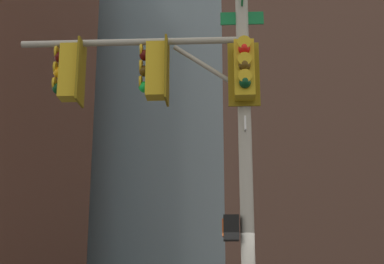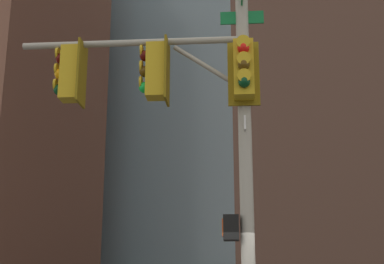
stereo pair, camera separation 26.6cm
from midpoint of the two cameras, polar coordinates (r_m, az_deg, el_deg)
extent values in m
cylinder|color=#9E998C|center=(9.58, 6.19, -4.36)|extent=(0.23, 0.23, 6.87)
cylinder|color=#9E998C|center=(10.48, -5.31, 8.81)|extent=(3.92, 0.98, 0.12)
cylinder|color=#9E998C|center=(10.17, 1.79, 6.77)|extent=(1.03, 0.31, 0.75)
cube|color=#0F6B33|center=(10.67, 5.68, 12.68)|extent=(0.26, 1.07, 0.24)
cube|color=#0F6B33|center=(10.53, 5.73, 11.24)|extent=(0.76, 0.20, 0.24)
cube|color=white|center=(9.79, 6.04, 0.63)|extent=(0.13, 0.45, 0.24)
cube|color=gold|center=(10.20, -2.82, 6.06)|extent=(0.41, 0.41, 1.00)
cube|color=#775E0F|center=(10.17, -1.75, 6.09)|extent=(0.16, 0.54, 1.16)
sphere|color=#470A07|center=(10.34, -3.94, 7.56)|extent=(0.20, 0.20, 0.20)
cylinder|color=gold|center=(10.38, -4.28, 8.00)|extent=(0.09, 0.23, 0.23)
sphere|color=#4C330A|center=(10.22, -3.97, 6.02)|extent=(0.20, 0.20, 0.20)
cylinder|color=gold|center=(10.26, -4.32, 6.47)|extent=(0.09, 0.23, 0.23)
sphere|color=green|center=(10.12, -4.00, 4.44)|extent=(0.20, 0.20, 0.20)
cylinder|color=gold|center=(10.16, -4.35, 4.90)|extent=(0.09, 0.23, 0.23)
cube|color=gold|center=(10.49, -11.20, 5.71)|extent=(0.41, 0.41, 1.00)
cube|color=#775E0F|center=(10.44, -10.19, 5.76)|extent=(0.16, 0.54, 1.16)
sphere|color=#470A07|center=(10.66, -12.19, 7.16)|extent=(0.20, 0.20, 0.20)
cylinder|color=gold|center=(10.71, -12.49, 7.58)|extent=(0.09, 0.23, 0.23)
sphere|color=#F29E0C|center=(10.55, -12.28, 5.65)|extent=(0.20, 0.20, 0.20)
cylinder|color=gold|center=(10.60, -12.59, 6.09)|extent=(0.09, 0.23, 0.23)
sphere|color=#0A3819|center=(10.44, -12.37, 4.12)|extent=(0.20, 0.20, 0.20)
cylinder|color=gold|center=(10.49, -12.69, 4.57)|extent=(0.09, 0.23, 0.23)
cube|color=gold|center=(9.78, 5.94, 6.20)|extent=(0.41, 0.41, 1.00)
cube|color=#775E0F|center=(9.96, 5.91, 5.80)|extent=(0.54, 0.16, 1.16)
sphere|color=red|center=(9.71, 5.91, 8.30)|extent=(0.20, 0.20, 0.20)
cylinder|color=gold|center=(9.69, 5.91, 8.94)|extent=(0.23, 0.09, 0.23)
sphere|color=#4C330A|center=(9.59, 5.96, 6.66)|extent=(0.20, 0.20, 0.20)
cylinder|color=gold|center=(9.57, 5.96, 7.31)|extent=(0.23, 0.09, 0.23)
sphere|color=#0A3819|center=(9.48, 6.02, 4.98)|extent=(0.20, 0.20, 0.20)
cylinder|color=gold|center=(9.45, 6.01, 5.63)|extent=(0.23, 0.09, 0.23)
cube|color=black|center=(9.45, 4.73, -9.48)|extent=(0.32, 0.41, 0.40)
cube|color=#EA5914|center=(9.45, 3.89, -9.50)|extent=(0.07, 0.25, 0.28)
cube|color=#8CB2C6|center=(76.34, -2.12, 9.54)|extent=(30.28, 25.56, 68.10)
camera|label=1|loc=(0.13, -89.22, -0.22)|focal=53.67mm
camera|label=2|loc=(0.13, 90.78, 0.22)|focal=53.67mm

